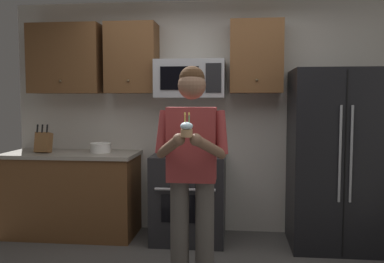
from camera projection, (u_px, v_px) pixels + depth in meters
wall_back at (206, 117)px, 4.71m from camera, size 4.40×0.10×2.60m
oven_range at (189, 197)px, 4.40m from camera, size 0.76×0.70×0.93m
microwave at (190, 79)px, 4.42m from camera, size 0.74×0.41×0.40m
refrigerator at (336, 159)px, 4.17m from camera, size 0.90×0.75×1.80m
cabinet_row_upper at (139, 58)px, 4.52m from camera, size 2.78×0.36×0.76m
counter_left at (73, 193)px, 4.56m from camera, size 1.44×0.66×0.92m
knife_block at (43, 142)px, 4.50m from camera, size 0.16×0.15×0.32m
bowl_large_white at (100, 147)px, 4.52m from camera, size 0.23×0.23×0.11m
person at (192, 164)px, 3.23m from camera, size 0.60×0.48×1.76m
cupcake at (187, 129)px, 2.88m from camera, size 0.09×0.09×0.17m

